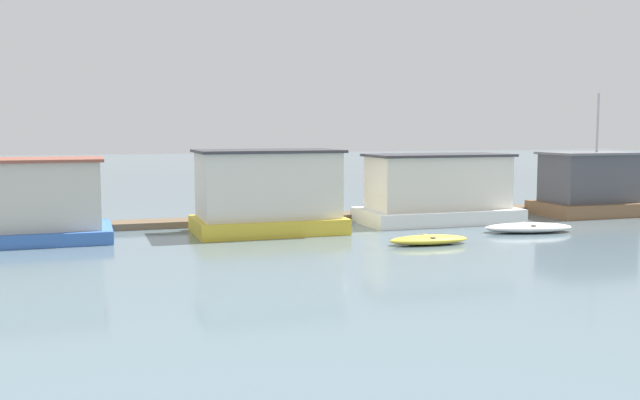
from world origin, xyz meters
name	(u,v)px	position (x,y,z in m)	size (l,w,h in m)	color
ground_plane	(313,229)	(0.00, 0.00, 0.00)	(200.00, 200.00, 0.00)	slate
dock_walkway	(294,218)	(0.00, 2.89, 0.15)	(42.40, 1.58, 0.30)	brown
houseboat_blue	(39,202)	(-11.22, 0.35, 1.55)	(5.41, 4.12, 3.27)	#3866B7
houseboat_yellow	(268,193)	(-2.11, -0.29, 1.71)	(6.24, 3.74, 3.54)	gold
houseboat_white	(438,191)	(6.34, 0.41, 1.49)	(7.42, 3.77, 3.24)	white
houseboat_brown	(588,186)	(15.06, 0.60, 1.49)	(5.15, 3.56, 6.23)	brown
dinghy_yellow	(429,240)	(2.96, -5.31, 0.18)	(3.23, 1.33, 0.36)	yellow
dinghy_white	(528,228)	(8.50, -3.74, 0.20)	(4.07, 2.15, 0.41)	white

